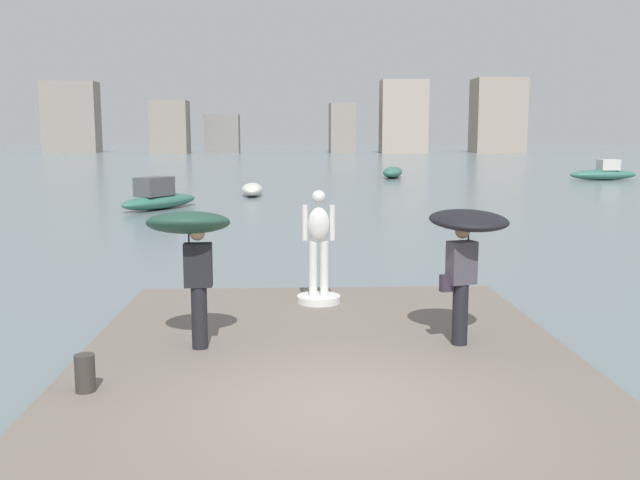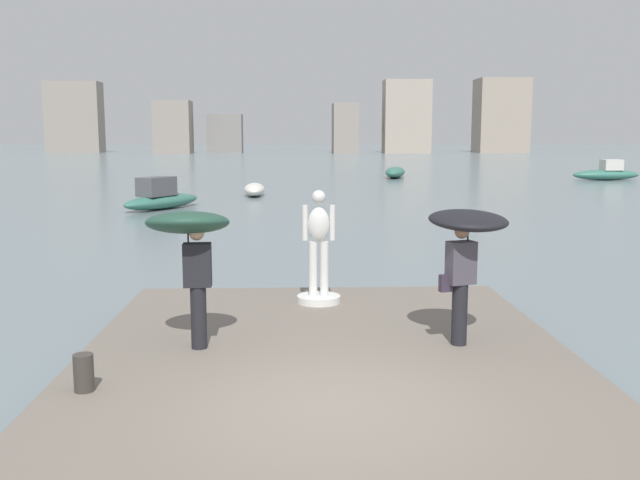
{
  "view_description": "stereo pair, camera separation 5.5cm",
  "coord_description": "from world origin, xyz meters",
  "px_view_note": "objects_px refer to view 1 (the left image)",
  "views": [
    {
      "loc": [
        -0.48,
        -7.5,
        3.35
      ],
      "look_at": [
        0.0,
        4.58,
        1.55
      ],
      "focal_mm": 39.77,
      "sensor_mm": 36.0,
      "label": 1
    },
    {
      "loc": [
        -0.43,
        -7.5,
        3.35
      ],
      "look_at": [
        0.0,
        4.58,
        1.55
      ],
      "focal_mm": 39.77,
      "sensor_mm": 36.0,
      "label": 2
    }
  ],
  "objects_px": {
    "mooring_bollard": "(85,373)",
    "statue_white_figure": "(319,259)",
    "onlooker_right": "(467,237)",
    "boat_leftward": "(159,198)",
    "onlooker_left": "(191,235)",
    "boat_rightward": "(252,189)",
    "boat_mid": "(604,173)",
    "boat_near": "(393,172)"
  },
  "relations": [
    {
      "from": "statue_white_figure",
      "to": "boat_rightward",
      "type": "distance_m",
      "value": 27.1
    },
    {
      "from": "onlooker_right",
      "to": "statue_white_figure",
      "type": "bearing_deg",
      "value": 127.55
    },
    {
      "from": "boat_mid",
      "to": "boat_leftward",
      "type": "distance_m",
      "value": 35.32
    },
    {
      "from": "onlooker_right",
      "to": "boat_rightward",
      "type": "xyz_separation_m",
      "value": [
        -4.63,
        29.53,
        -1.58
      ]
    },
    {
      "from": "onlooker_right",
      "to": "boat_leftward",
      "type": "bearing_deg",
      "value": 110.56
    },
    {
      "from": "onlooker_left",
      "to": "onlooker_right",
      "type": "height_order",
      "value": "onlooker_left"
    },
    {
      "from": "onlooker_left",
      "to": "onlooker_right",
      "type": "xyz_separation_m",
      "value": [
        3.83,
        0.07,
        -0.05
      ]
    },
    {
      "from": "statue_white_figure",
      "to": "onlooker_left",
      "type": "distance_m",
      "value": 3.32
    },
    {
      "from": "boat_mid",
      "to": "boat_leftward",
      "type": "relative_size",
      "value": 1.07
    },
    {
      "from": "boat_rightward",
      "to": "statue_white_figure",
      "type": "bearing_deg",
      "value": -84.37
    },
    {
      "from": "statue_white_figure",
      "to": "onlooker_left",
      "type": "height_order",
      "value": "statue_white_figure"
    },
    {
      "from": "mooring_bollard",
      "to": "boat_leftward",
      "type": "bearing_deg",
      "value": 98.51
    },
    {
      "from": "statue_white_figure",
      "to": "mooring_bollard",
      "type": "bearing_deg",
      "value": -123.7
    },
    {
      "from": "mooring_bollard",
      "to": "statue_white_figure",
      "type": "bearing_deg",
      "value": 56.3
    },
    {
      "from": "onlooker_right",
      "to": "boat_near",
      "type": "xyz_separation_m",
      "value": [
        5.52,
        46.05,
        -1.51
      ]
    },
    {
      "from": "mooring_bollard",
      "to": "onlooker_right",
      "type": "bearing_deg",
      "value": 19.69
    },
    {
      "from": "onlooker_left",
      "to": "boat_near",
      "type": "height_order",
      "value": "onlooker_left"
    },
    {
      "from": "boat_rightward",
      "to": "boat_mid",
      "type": "bearing_deg",
      "value": 26.67
    },
    {
      "from": "mooring_bollard",
      "to": "boat_leftward",
      "type": "xyz_separation_m",
      "value": [
        -3.65,
        24.37,
        -0.1
      ]
    },
    {
      "from": "boat_mid",
      "to": "statue_white_figure",
      "type": "bearing_deg",
      "value": -119.84
    },
    {
      "from": "onlooker_right",
      "to": "boat_mid",
      "type": "height_order",
      "value": "onlooker_right"
    },
    {
      "from": "onlooker_left",
      "to": "boat_mid",
      "type": "height_order",
      "value": "onlooker_left"
    },
    {
      "from": "onlooker_right",
      "to": "mooring_bollard",
      "type": "distance_m",
      "value": 5.31
    },
    {
      "from": "onlooker_left",
      "to": "boat_near",
      "type": "bearing_deg",
      "value": 78.54
    },
    {
      "from": "mooring_bollard",
      "to": "boat_rightward",
      "type": "height_order",
      "value": "mooring_bollard"
    },
    {
      "from": "boat_near",
      "to": "boat_rightward",
      "type": "distance_m",
      "value": 19.39
    },
    {
      "from": "statue_white_figure",
      "to": "boat_mid",
      "type": "bearing_deg",
      "value": 60.16
    },
    {
      "from": "statue_white_figure",
      "to": "boat_rightward",
      "type": "height_order",
      "value": "statue_white_figure"
    },
    {
      "from": "onlooker_right",
      "to": "boat_mid",
      "type": "xyz_separation_m",
      "value": [
        20.83,
        42.32,
        -1.42
      ]
    },
    {
      "from": "boat_leftward",
      "to": "boat_rightward",
      "type": "height_order",
      "value": "boat_leftward"
    },
    {
      "from": "onlooker_left",
      "to": "boat_rightward",
      "type": "bearing_deg",
      "value": 91.56
    },
    {
      "from": "boat_mid",
      "to": "boat_leftward",
      "type": "height_order",
      "value": "boat_mid"
    },
    {
      "from": "statue_white_figure",
      "to": "onlooker_right",
      "type": "distance_m",
      "value": 3.33
    },
    {
      "from": "statue_white_figure",
      "to": "boat_leftward",
      "type": "height_order",
      "value": "statue_white_figure"
    },
    {
      "from": "onlooker_left",
      "to": "boat_mid",
      "type": "xyz_separation_m",
      "value": [
        24.66,
        42.39,
        -1.47
      ]
    },
    {
      "from": "onlooker_right",
      "to": "boat_mid",
      "type": "relative_size",
      "value": 0.38
    },
    {
      "from": "boat_leftward",
      "to": "boat_near",
      "type": "bearing_deg",
      "value": 59.1
    },
    {
      "from": "boat_near",
      "to": "boat_mid",
      "type": "height_order",
      "value": "boat_mid"
    },
    {
      "from": "statue_white_figure",
      "to": "boat_near",
      "type": "bearing_deg",
      "value": 80.22
    },
    {
      "from": "boat_rightward",
      "to": "boat_leftward",
      "type": "bearing_deg",
      "value": -119.22
    },
    {
      "from": "boat_near",
      "to": "onlooker_left",
      "type": "bearing_deg",
      "value": -101.46
    },
    {
      "from": "statue_white_figure",
      "to": "boat_mid",
      "type": "distance_m",
      "value": 45.84
    }
  ]
}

